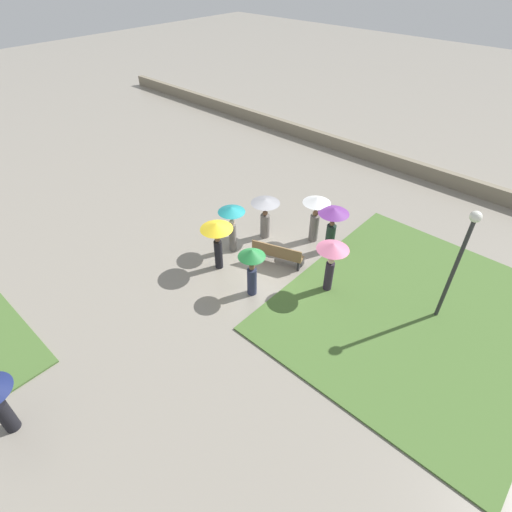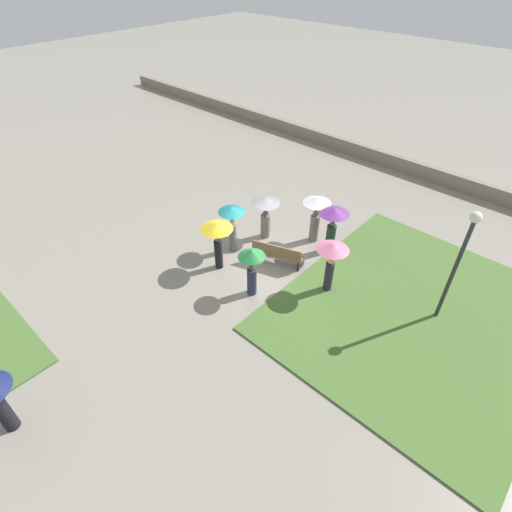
# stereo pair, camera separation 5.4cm
# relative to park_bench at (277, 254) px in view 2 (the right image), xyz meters

# --- Properties ---
(ground_plane) EXTENTS (90.00, 90.00, 0.00)m
(ground_plane) POSITION_rel_park_bench_xyz_m (0.58, 0.20, -0.47)
(ground_plane) COLOR gray
(lawn_patch_near) EXTENTS (7.79, 8.95, 0.06)m
(lawn_patch_near) POSITION_rel_park_bench_xyz_m (-4.95, -1.10, -0.44)
(lawn_patch_near) COLOR #4C7033
(lawn_patch_near) RESTS_ON ground_plane
(parapet_wall) EXTENTS (45.00, 0.35, 0.72)m
(parapet_wall) POSITION_rel_park_bench_xyz_m (0.58, -10.20, -0.11)
(parapet_wall) COLOR gray
(parapet_wall) RESTS_ON ground_plane
(park_bench) EXTENTS (1.94, 1.03, 0.90)m
(park_bench) POSITION_rel_park_bench_xyz_m (0.00, 0.00, 0.00)
(park_bench) COLOR brown
(park_bench) RESTS_ON ground_plane
(lamp_post) EXTENTS (0.32, 0.32, 3.96)m
(lamp_post) POSITION_rel_park_bench_xyz_m (-5.50, -1.44, 2.11)
(lamp_post) COLOR #2D2D30
(lamp_post) RESTS_ON ground_plane
(crowd_person_pink) EXTENTS (1.07, 1.07, 1.99)m
(crowd_person_pink) POSITION_rel_park_bench_xyz_m (-2.19, -0.09, 1.04)
(crowd_person_pink) COLOR #2D2333
(crowd_person_pink) RESTS_ON ground_plane
(crowd_person_purple) EXTENTS (1.14, 1.14, 1.91)m
(crowd_person_purple) POSITION_rel_park_bench_xyz_m (-0.97, -1.99, 0.91)
(crowd_person_purple) COLOR #1E3328
(crowd_person_purple) RESTS_ON ground_plane
(crowd_person_grey) EXTENTS (1.14, 1.14, 1.76)m
(crowd_person_grey) POSITION_rel_park_bench_xyz_m (1.49, -1.02, 0.76)
(crowd_person_grey) COLOR slate
(crowd_person_grey) RESTS_ON ground_plane
(crowd_person_green) EXTENTS (0.90, 0.90, 1.87)m
(crowd_person_green) POSITION_rel_park_bench_xyz_m (-0.37, 1.78, 0.85)
(crowd_person_green) COLOR #282D47
(crowd_person_green) RESTS_ON ground_plane
(crowd_person_yellow) EXTENTS (1.15, 1.15, 1.94)m
(crowd_person_yellow) POSITION_rel_park_bench_xyz_m (1.46, 1.58, 1.05)
(crowd_person_yellow) COLOR black
(crowd_person_yellow) RESTS_ON ground_plane
(crowd_person_white) EXTENTS (1.08, 1.08, 1.96)m
(crowd_person_white) POSITION_rel_park_bench_xyz_m (-0.10, -2.14, 0.91)
(crowd_person_white) COLOR slate
(crowd_person_white) RESTS_ON ground_plane
(crowd_person_teal) EXTENTS (1.01, 1.01, 1.93)m
(crowd_person_teal) POSITION_rel_park_bench_xyz_m (1.81, 0.49, 0.93)
(crowd_person_teal) COLOR slate
(crowd_person_teal) RESTS_ON ground_plane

